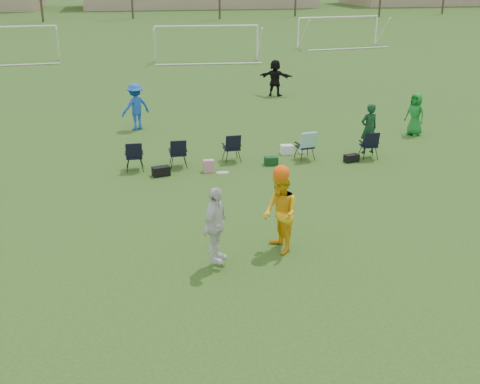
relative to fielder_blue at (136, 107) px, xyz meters
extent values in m
plane|color=#294D18|center=(1.65, -13.16, -0.94)|extent=(260.00, 260.00, 0.00)
imported|color=blue|center=(0.00, 0.00, 0.00)|extent=(1.40, 1.18, 1.89)
imported|color=#157927|center=(10.72, -3.04, -0.11)|extent=(0.87, 0.97, 1.67)
imported|color=black|center=(7.26, 5.58, -0.01)|extent=(1.77, 1.32, 1.86)
imported|color=white|center=(1.26, -12.61, 0.06)|extent=(0.90, 1.06, 1.70)
imported|color=yellow|center=(2.84, -12.10, 0.00)|extent=(0.84, 1.01, 1.88)
sphere|color=#FF590D|center=(2.84, -12.10, 0.97)|extent=(0.38, 0.38, 0.38)
cylinder|color=white|center=(1.42, -12.70, 1.27)|extent=(0.27, 0.27, 0.07)
imported|color=#0E361A|center=(7.75, -5.49, 0.08)|extent=(0.70, 0.52, 1.74)
cube|color=black|center=(0.54, -6.11, -0.79)|extent=(0.60, 0.41, 0.30)
cube|color=#C68096|center=(2.08, -6.03, -0.74)|extent=(0.35, 0.22, 0.40)
cube|color=#103B17|center=(4.24, -5.71, -0.80)|extent=(0.47, 0.32, 0.28)
cube|color=white|center=(5.10, -4.56, -0.78)|extent=(0.43, 0.31, 0.32)
cylinder|color=white|center=(5.70, -4.57, -0.79)|extent=(0.26, 0.26, 0.30)
cube|color=black|center=(7.01, -5.91, -0.81)|extent=(0.54, 0.36, 0.26)
cube|color=black|center=(-0.26, -5.34, -0.46)|extent=(0.62, 0.62, 0.96)
cube|color=black|center=(1.17, -5.29, -0.46)|extent=(0.60, 0.60, 0.96)
cube|color=black|center=(3.02, -5.01, -0.46)|extent=(0.63, 0.63, 0.96)
cube|color=black|center=(5.54, -5.29, -0.46)|extent=(0.69, 0.69, 0.96)
cube|color=black|center=(7.75, -5.59, -0.46)|extent=(0.64, 0.64, 0.96)
cylinder|color=white|center=(-4.72, 21.16, 0.26)|extent=(0.12, 0.12, 2.40)
cylinder|color=white|center=(-8.35, 20.84, 1.46)|extent=(7.28, 0.76, 0.12)
cylinder|color=white|center=(2.01, 19.09, 0.26)|extent=(0.12, 0.12, 2.40)
cylinder|color=white|center=(9.29, 18.59, 0.26)|extent=(0.12, 0.12, 2.40)
cylinder|color=white|center=(5.65, 18.84, 1.46)|extent=(7.29, 0.63, 0.12)
cylinder|color=white|center=(14.03, 24.33, 0.26)|extent=(0.12, 0.12, 2.40)
cylinder|color=white|center=(21.26, 25.35, 0.26)|extent=(0.12, 0.12, 2.40)
cylinder|color=white|center=(17.65, 24.84, 1.46)|extent=(7.25, 1.13, 0.12)
camera|label=1|loc=(-0.54, -24.37, 5.25)|focal=45.00mm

